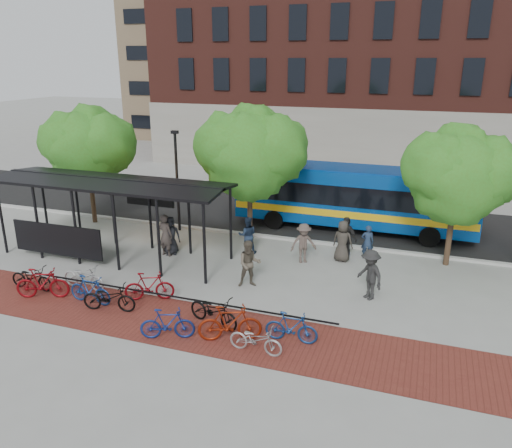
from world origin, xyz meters
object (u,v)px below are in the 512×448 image
(bike_0, at_px, (32,278))
(bike_7, at_px, (167,324))
(bus, at_px, (354,195))
(pedestrian_7, at_px, (367,242))
(pedestrian_4, at_px, (346,238))
(pedestrian_6, at_px, (343,241))
(pedestrian_0, at_px, (170,235))
(bike_8, at_px, (214,311))
(lamp_post_left, at_px, (177,178))
(bike_9, at_px, (230,323))
(tree_a, at_px, (89,144))
(pedestrian_3, at_px, (303,243))
(bike_4, at_px, (109,298))
(bike_3, at_px, (90,290))
(bike_11, at_px, (291,327))
(pedestrian_9, at_px, (370,275))
(tree_c, at_px, (460,172))
(bike_2, at_px, (84,277))
(pedestrian_2, at_px, (247,235))
(pedestrian_8, at_px, (249,264))
(bus_shelter, at_px, (109,191))
(bike_10, at_px, (256,339))
(tree_b, at_px, (252,150))
(bike_1, at_px, (42,283))
(pedestrian_1, at_px, (165,235))
(bike_5, at_px, (149,286))

(bike_0, bearing_deg, bike_7, -103.21)
(bus, bearing_deg, pedestrian_7, -71.28)
(pedestrian_4, bearing_deg, pedestrian_6, -76.18)
(bus, relative_size, bike_7, 6.94)
(pedestrian_0, bearing_deg, bike_8, -75.87)
(lamp_post_left, bearing_deg, bike_9, -54.28)
(tree_a, distance_m, bus, 13.94)
(pedestrian_3, xyz_separation_m, pedestrian_6, (1.56, 0.72, 0.04))
(lamp_post_left, xyz_separation_m, bike_4, (1.76, -8.62, -2.24))
(lamp_post_left, bearing_deg, bike_4, -78.43)
(bike_3, xyz_separation_m, bike_11, (7.56, -0.12, -0.03))
(lamp_post_left, bearing_deg, pedestrian_9, -24.41)
(tree_a, distance_m, tree_c, 18.00)
(tree_c, xyz_separation_m, pedestrian_0, (-11.89, -2.85, -3.17))
(bike_0, relative_size, bike_2, 0.98)
(bike_8, distance_m, pedestrian_2, 6.58)
(tree_c, xyz_separation_m, pedestrian_4, (-4.34, -0.79, -3.09))
(tree_a, bearing_deg, bus, 14.07)
(bike_11, bearing_deg, pedestrian_8, 35.08)
(bus_shelter, height_order, tree_c, tree_c)
(lamp_post_left, relative_size, bike_7, 2.95)
(pedestrian_0, bearing_deg, bike_7, -88.51)
(bus, distance_m, pedestrian_6, 4.55)
(lamp_post_left, xyz_separation_m, pedestrian_3, (7.11, -2.08, -1.86))
(bike_10, distance_m, pedestrian_7, 8.99)
(bike_10, bearing_deg, pedestrian_8, 25.23)
(tree_a, xyz_separation_m, pedestrian_6, (13.58, -1.11, -3.32))
(bike_3, height_order, bike_9, bike_9)
(pedestrian_7, bearing_deg, bike_10, 65.05)
(bike_4, relative_size, bike_9, 0.95)
(tree_c, distance_m, pedestrian_3, 7.01)
(tree_b, relative_size, bike_1, 3.30)
(pedestrian_1, distance_m, pedestrian_2, 3.68)
(pedestrian_7, bearing_deg, bus_shelter, 6.45)
(pedestrian_0, bearing_deg, bike_1, -139.21)
(bike_10, height_order, pedestrian_1, pedestrian_1)
(pedestrian_3, bearing_deg, bike_9, -125.31)
(bike_7, distance_m, bike_11, 3.90)
(tree_c, relative_size, bike_5, 3.26)
(bike_9, bearing_deg, pedestrian_6, -38.12)
(bike_9, relative_size, bike_11, 1.20)
(bike_9, xyz_separation_m, pedestrian_0, (-5.30, 5.94, 0.28))
(bike_2, xyz_separation_m, bike_5, (2.88, 0.00, 0.05))
(bus, height_order, pedestrian_2, bus)
(bike_8, distance_m, bike_10, 2.17)
(tree_c, relative_size, bike_9, 2.93)
(tree_a, xyz_separation_m, pedestrian_3, (12.01, -1.83, -3.35))
(bike_4, height_order, pedestrian_8, pedestrian_8)
(bike_9, height_order, bike_10, bike_9)
(bus_shelter, xyz_separation_m, pedestrian_4, (9.88, 3.04, -2.03))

